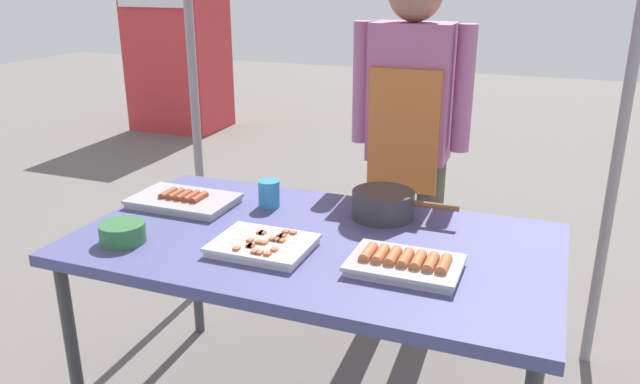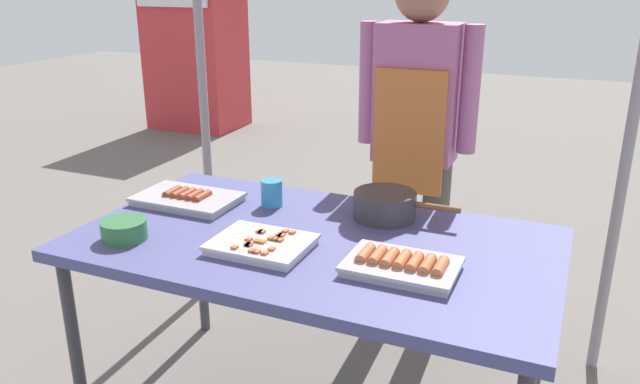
% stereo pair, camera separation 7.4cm
% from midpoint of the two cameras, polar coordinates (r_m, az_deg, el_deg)
% --- Properties ---
extents(stall_table, '(1.60, 0.90, 0.75)m').
position_cam_midpoint_polar(stall_table, '(2.13, -1.49, -5.58)').
color(stall_table, '#4C518C').
rests_on(stall_table, ground).
extents(tray_grilled_sausages, '(0.33, 0.23, 0.05)m').
position_cam_midpoint_polar(tray_grilled_sausages, '(1.89, 6.65, -6.54)').
color(tray_grilled_sausages, '#ADADB2').
rests_on(tray_grilled_sausages, stall_table).
extents(tray_meat_skewers, '(0.31, 0.25, 0.04)m').
position_cam_midpoint_polar(tray_meat_skewers, '(2.03, -6.25, -4.87)').
color(tray_meat_skewers, silver).
rests_on(tray_meat_skewers, stall_table).
extents(tray_pork_links, '(0.39, 0.25, 0.05)m').
position_cam_midpoint_polar(tray_pork_links, '(2.47, -13.17, -0.74)').
color(tray_pork_links, '#ADADB2').
rests_on(tray_pork_links, stall_table).
extents(cooking_wok, '(0.39, 0.23, 0.10)m').
position_cam_midpoint_polar(cooking_wok, '(2.28, 4.91, -1.04)').
color(cooking_wok, '#38383A').
rests_on(cooking_wok, stall_table).
extents(condiment_bowl, '(0.15, 0.15, 0.07)m').
position_cam_midpoint_polar(condiment_bowl, '(2.18, -18.51, -3.54)').
color(condiment_bowl, '#33723F').
rests_on(condiment_bowl, stall_table).
extents(drink_cup_near_edge, '(0.08, 0.08, 0.10)m').
position_cam_midpoint_polar(drink_cup_near_edge, '(2.38, -5.57, -0.16)').
color(drink_cup_near_edge, '#338CBF').
rests_on(drink_cup_near_edge, stall_table).
extents(vendor_woman, '(0.52, 0.23, 1.63)m').
position_cam_midpoint_polar(vendor_woman, '(2.74, 7.37, 5.90)').
color(vendor_woman, '#595147').
rests_on(vendor_woman, ground).
extents(neighbor_stall_left, '(0.91, 0.72, 1.82)m').
position_cam_midpoint_polar(neighbor_stall_left, '(6.90, -13.22, 13.22)').
color(neighbor_stall_left, '#C63338').
rests_on(neighbor_stall_left, ground).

